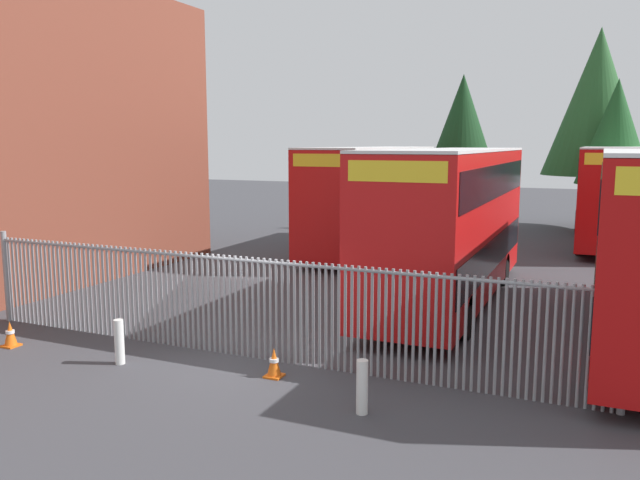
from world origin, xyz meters
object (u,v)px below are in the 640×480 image
Objects in this scene: double_decker_bus_behind_fence_left at (451,219)px; double_decker_bus_behind_fence_right at (372,195)px; bollard_center_front at (362,387)px; bollard_near_left at (119,342)px; double_decker_bus_far_back at (611,192)px; traffic_cone_mid_forecourt at (10,334)px; traffic_cone_by_gate at (274,363)px.

double_decker_bus_behind_fence_right is (-4.95, 7.42, 0.00)m from double_decker_bus_behind_fence_left.
double_decker_bus_behind_fence_right reaches higher than bollard_center_front.
bollard_near_left is 1.00× the size of bollard_center_front.
double_decker_bus_behind_fence_left is 1.00× the size of double_decker_bus_far_back.
bollard_near_left is at bearing -122.69° from double_decker_bus_behind_fence_left.
traffic_cone_mid_forecourt is (-3.26, -15.53, -2.13)m from double_decker_bus_behind_fence_right.
bollard_center_front is 8.56m from traffic_cone_mid_forecourt.
bollard_near_left is at bearing -169.25° from traffic_cone_by_gate.
double_decker_bus_behind_fence_right is at bearing 101.89° from traffic_cone_by_gate.
double_decker_bus_far_back is 18.32× the size of traffic_cone_by_gate.
double_decker_bus_behind_fence_right is 16.01m from traffic_cone_mid_forecourt.
double_decker_bus_far_back is 22.21m from bollard_center_front.
bollard_center_front is at bearing -71.38° from double_decker_bus_behind_fence_right.
traffic_cone_mid_forecourt is (-3.06, -0.10, -0.19)m from bollard_near_left.
bollard_center_front is at bearing -100.25° from double_decker_bus_far_back.
bollard_near_left is (-9.43, -21.46, -1.95)m from double_decker_bus_far_back.
double_decker_bus_far_back is 18.32× the size of traffic_cone_mid_forecourt.
double_decker_bus_far_back is at bearing 33.13° from double_decker_bus_behind_fence_right.
double_decker_bus_far_back reaches higher than bollard_center_front.
double_decker_bus_behind_fence_right reaches higher than traffic_cone_by_gate.
double_decker_bus_behind_fence_right is 15.56m from bollard_near_left.
double_decker_bus_behind_fence_left is 11.38× the size of bollard_near_left.
double_decker_bus_behind_fence_right is at bearing 78.16° from traffic_cone_mid_forecourt.
double_decker_bus_behind_fence_right is 11.38× the size of bollard_near_left.
double_decker_bus_behind_fence_left is 8.55m from bollard_center_front.
bollard_center_front is at bearing -87.56° from double_decker_bus_behind_fence_left.
double_decker_bus_behind_fence_right is 18.32× the size of traffic_cone_mid_forecourt.
double_decker_bus_far_back is 11.38× the size of bollard_near_left.
double_decker_bus_behind_fence_left reaches higher than traffic_cone_mid_forecourt.
bollard_near_left is at bearing 176.82° from bollard_center_front.
traffic_cone_mid_forecourt is (-12.49, -21.56, -2.13)m from double_decker_bus_far_back.
traffic_cone_by_gate is at bearing -78.11° from double_decker_bus_behind_fence_right.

